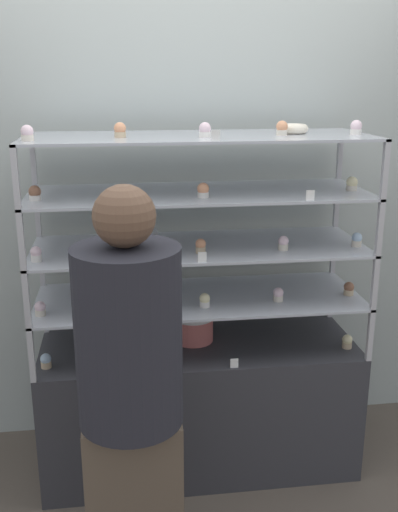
# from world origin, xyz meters

# --- Properties ---
(ground_plane) EXTENTS (20.00, 20.00, 0.00)m
(ground_plane) POSITION_xyz_m (0.00, 0.00, 0.00)
(ground_plane) COLOR brown
(back_wall) EXTENTS (8.00, 0.05, 2.60)m
(back_wall) POSITION_xyz_m (0.00, 0.42, 1.30)
(back_wall) COLOR #A8B2AD
(back_wall) RESTS_ON ground_plane
(display_base) EXTENTS (1.52, 0.55, 0.65)m
(display_base) POSITION_xyz_m (0.00, 0.00, 0.32)
(display_base) COLOR #333338
(display_base) RESTS_ON ground_plane
(display_riser_lower) EXTENTS (1.52, 0.55, 0.25)m
(display_riser_lower) POSITION_xyz_m (0.00, 0.00, 0.89)
(display_riser_lower) COLOR #B7B7BC
(display_riser_lower) RESTS_ON display_base
(display_riser_middle) EXTENTS (1.52, 0.55, 0.25)m
(display_riser_middle) POSITION_xyz_m (0.00, 0.00, 1.14)
(display_riser_middle) COLOR #B7B7BC
(display_riser_middle) RESTS_ON display_riser_lower
(display_riser_upper) EXTENTS (1.52, 0.55, 0.25)m
(display_riser_upper) POSITION_xyz_m (0.00, 0.00, 1.39)
(display_riser_upper) COLOR #B7B7BC
(display_riser_upper) RESTS_ON display_riser_middle
(display_riser_top) EXTENTS (1.52, 0.55, 0.25)m
(display_riser_top) POSITION_xyz_m (0.00, 0.00, 1.64)
(display_riser_top) COLOR #B7B7BC
(display_riser_top) RESTS_ON display_riser_upper
(layer_cake_centerpiece) EXTENTS (0.20, 0.20, 0.14)m
(layer_cake_centerpiece) POSITION_xyz_m (-0.02, 0.06, 0.72)
(layer_cake_centerpiece) COLOR #C66660
(layer_cake_centerpiece) RESTS_ON display_base
(sheet_cake_frosted) EXTENTS (0.25, 0.14, 0.07)m
(sheet_cake_frosted) POSITION_xyz_m (-0.31, 0.02, 1.18)
(sheet_cake_frosted) COLOR brown
(sheet_cake_frosted) RESTS_ON display_riser_middle
(cupcake_0) EXTENTS (0.05, 0.05, 0.07)m
(cupcake_0) POSITION_xyz_m (-0.71, -0.14, 0.68)
(cupcake_0) COLOR #CCB28C
(cupcake_0) RESTS_ON display_base
(cupcake_1) EXTENTS (0.05, 0.05, 0.07)m
(cupcake_1) POSITION_xyz_m (0.70, -0.13, 0.68)
(cupcake_1) COLOR #CCB28C
(cupcake_1) RESTS_ON display_base
(price_tag_0) EXTENTS (0.04, 0.00, 0.04)m
(price_tag_0) POSITION_xyz_m (0.12, -0.25, 0.67)
(price_tag_0) COLOR white
(price_tag_0) RESTS_ON display_base
(cupcake_2) EXTENTS (0.05, 0.05, 0.06)m
(cupcake_2) POSITION_xyz_m (-0.72, -0.13, 0.93)
(cupcake_2) COLOR beige
(cupcake_2) RESTS_ON display_riser_lower
(cupcake_3) EXTENTS (0.05, 0.05, 0.06)m
(cupcake_3) POSITION_xyz_m (-0.35, -0.08, 0.93)
(cupcake_3) COLOR beige
(cupcake_3) RESTS_ON display_riser_lower
(cupcake_4) EXTENTS (0.05, 0.05, 0.06)m
(cupcake_4) POSITION_xyz_m (0.01, -0.13, 0.93)
(cupcake_4) COLOR white
(cupcake_4) RESTS_ON display_riser_lower
(cupcake_5) EXTENTS (0.05, 0.05, 0.06)m
(cupcake_5) POSITION_xyz_m (0.36, -0.10, 0.93)
(cupcake_5) COLOR beige
(cupcake_5) RESTS_ON display_riser_lower
(cupcake_6) EXTENTS (0.05, 0.05, 0.06)m
(cupcake_6) POSITION_xyz_m (0.71, -0.07, 0.93)
(cupcake_6) COLOR #CCB28C
(cupcake_6) RESTS_ON display_riser_lower
(price_tag_1) EXTENTS (0.04, 0.00, 0.04)m
(price_tag_1) POSITION_xyz_m (-0.22, -0.25, 0.92)
(price_tag_1) COLOR white
(price_tag_1) RESTS_ON display_riser_lower
(cupcake_7) EXTENTS (0.05, 0.05, 0.06)m
(cupcake_7) POSITION_xyz_m (-0.71, -0.15, 1.18)
(cupcake_7) COLOR white
(cupcake_7) RESTS_ON display_riser_middle
(cupcake_8) EXTENTS (0.05, 0.05, 0.06)m
(cupcake_8) POSITION_xyz_m (-0.01, -0.12, 1.18)
(cupcake_8) COLOR #CCB28C
(cupcake_8) RESTS_ON display_riser_middle
(cupcake_9) EXTENTS (0.05, 0.05, 0.06)m
(cupcake_9) POSITION_xyz_m (0.37, -0.12, 1.18)
(cupcake_9) COLOR beige
(cupcake_9) RESTS_ON display_riser_middle
(cupcake_10) EXTENTS (0.05, 0.05, 0.06)m
(cupcake_10) POSITION_xyz_m (0.71, -0.11, 1.18)
(cupcake_10) COLOR beige
(cupcake_10) RESTS_ON display_riser_middle
(price_tag_2) EXTENTS (0.04, 0.00, 0.04)m
(price_tag_2) POSITION_xyz_m (-0.02, -0.25, 1.17)
(price_tag_2) COLOR white
(price_tag_2) RESTS_ON display_riser_middle
(cupcake_11) EXTENTS (0.05, 0.05, 0.06)m
(cupcake_11) POSITION_xyz_m (-0.70, -0.10, 1.43)
(cupcake_11) COLOR white
(cupcake_11) RESTS_ON display_riser_upper
(cupcake_12) EXTENTS (0.05, 0.05, 0.06)m
(cupcake_12) POSITION_xyz_m (0.00, -0.13, 1.43)
(cupcake_12) COLOR white
(cupcake_12) RESTS_ON display_riser_upper
(cupcake_13) EXTENTS (0.05, 0.05, 0.06)m
(cupcake_13) POSITION_xyz_m (0.69, -0.06, 1.43)
(cupcake_13) COLOR beige
(cupcake_13) RESTS_ON display_riser_upper
(price_tag_3) EXTENTS (0.04, 0.00, 0.04)m
(price_tag_3) POSITION_xyz_m (0.43, -0.25, 1.42)
(price_tag_3) COLOR white
(price_tag_3) RESTS_ON display_riser_upper
(cupcake_14) EXTENTS (0.05, 0.05, 0.06)m
(cupcake_14) POSITION_xyz_m (-0.71, -0.14, 1.68)
(cupcake_14) COLOR beige
(cupcake_14) RESTS_ON display_riser_top
(cupcake_15) EXTENTS (0.05, 0.05, 0.06)m
(cupcake_15) POSITION_xyz_m (-0.34, -0.05, 1.68)
(cupcake_15) COLOR #CCB28C
(cupcake_15) RESTS_ON display_riser_top
(cupcake_16) EXTENTS (0.05, 0.05, 0.06)m
(cupcake_16) POSITION_xyz_m (0.01, -0.10, 1.68)
(cupcake_16) COLOR white
(cupcake_16) RESTS_ON display_riser_top
(cupcake_17) EXTENTS (0.05, 0.05, 0.06)m
(cupcake_17) POSITION_xyz_m (0.36, -0.05, 1.68)
(cupcake_17) COLOR beige
(cupcake_17) RESTS_ON display_riser_top
(cupcake_18) EXTENTS (0.05, 0.05, 0.06)m
(cupcake_18) POSITION_xyz_m (0.69, -0.06, 1.68)
(cupcake_18) COLOR white
(cupcake_18) RESTS_ON display_riser_top
(price_tag_4) EXTENTS (0.04, 0.00, 0.04)m
(price_tag_4) POSITION_xyz_m (0.03, -0.25, 1.67)
(price_tag_4) COLOR white
(price_tag_4) RESTS_ON display_riser_top
(donut_glazed) EXTENTS (0.13, 0.13, 0.04)m
(donut_glazed) POSITION_xyz_m (0.43, 0.03, 1.67)
(donut_glazed) COLOR #EFE5CC
(donut_glazed) RESTS_ON display_riser_top
(customer_figure) EXTENTS (0.37, 0.37, 1.57)m
(customer_figure) POSITION_xyz_m (-0.34, -0.75, 0.84)
(customer_figure) COLOR brown
(customer_figure) RESTS_ON ground_plane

